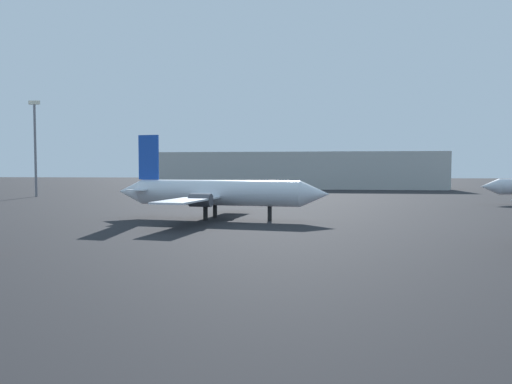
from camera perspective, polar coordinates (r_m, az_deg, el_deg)
airplane_distant at (r=56.94m, az=-4.83°, el=-0.08°), size 26.76×24.90×10.24m
light_mast_left at (r=112.60m, az=-25.07°, el=5.37°), size 2.40×0.50×20.60m
terminal_building at (r=147.56m, az=4.81°, el=2.60°), size 87.03×20.95×10.95m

